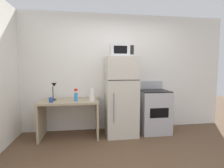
{
  "coord_description": "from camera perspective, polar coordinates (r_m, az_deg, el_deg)",
  "views": [
    {
      "loc": [
        -0.7,
        -2.1,
        1.38
      ],
      "look_at": [
        -0.25,
        1.1,
        1.09
      ],
      "focal_mm": 26.71,
      "sensor_mm": 36.0,
      "label": 1
    }
  ],
  "objects": [
    {
      "name": "desk_lamp",
      "position": [
        3.56,
        -19.3,
        -1.46
      ],
      "size": [
        0.14,
        0.12,
        0.35
      ],
      "color": "black",
      "rests_on": "desk"
    },
    {
      "name": "spray_bottle",
      "position": [
        3.35,
        -12.24,
        -4.12
      ],
      "size": [
        0.06,
        0.06,
        0.25
      ],
      "color": "#2D8CEA",
      "rests_on": "desk"
    },
    {
      "name": "coffee_mug",
      "position": [
        3.38,
        -20.15,
        -5.12
      ],
      "size": [
        0.08,
        0.08,
        0.09
      ],
      "primitive_type": "cylinder",
      "color": "#264C99",
      "rests_on": "desk"
    },
    {
      "name": "refrigerator",
      "position": [
        3.52,
        3.06,
        -4.15
      ],
      "size": [
        0.64,
        0.67,
        1.63
      ],
      "color": "beige",
      "rests_on": "ground"
    },
    {
      "name": "microwave",
      "position": [
        3.47,
        3.2,
        11.34
      ],
      "size": [
        0.46,
        0.35,
        0.26
      ],
      "color": "silver",
      "rests_on": "refrigerator"
    },
    {
      "name": "desk",
      "position": [
        3.55,
        -14.26,
        -9.02
      ],
      "size": [
        1.15,
        0.62,
        0.75
      ],
      "color": "tan",
      "rests_on": "ground"
    },
    {
      "name": "oven_range",
      "position": [
        3.83,
        14.02,
        -8.84
      ],
      "size": [
        0.62,
        0.61,
        1.1
      ],
      "color": "#B7B7BC",
      "rests_on": "ground"
    },
    {
      "name": "paper_towel_roll",
      "position": [
        3.34,
        -6.78,
        -3.7
      ],
      "size": [
        0.11,
        0.11,
        0.24
      ],
      "primitive_type": "cylinder",
      "color": "white",
      "rests_on": "desk"
    },
    {
      "name": "wall_back_white",
      "position": [
        3.87,
        2.38,
        3.94
      ],
      "size": [
        5.0,
        0.1,
        2.6
      ],
      "primitive_type": "cube",
      "color": "white",
      "rests_on": "ground"
    }
  ]
}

